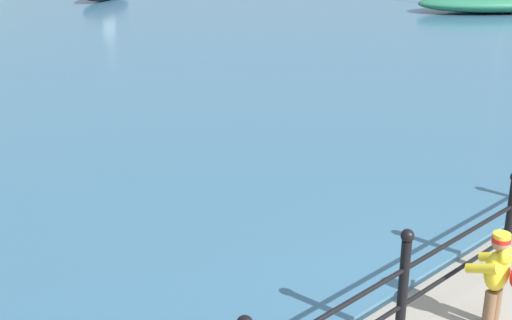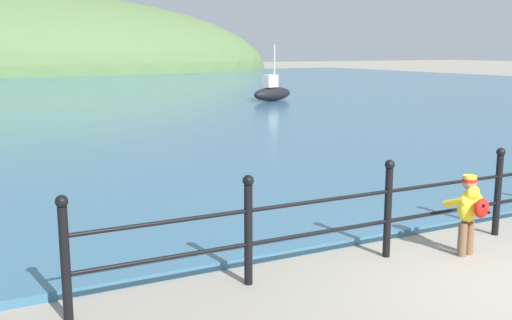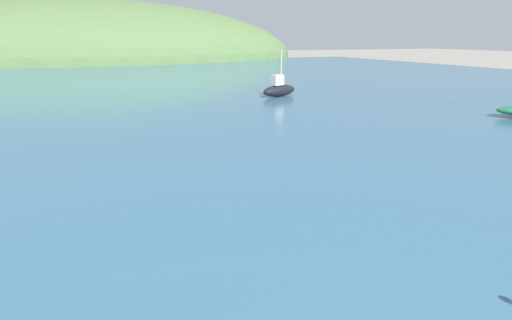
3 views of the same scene
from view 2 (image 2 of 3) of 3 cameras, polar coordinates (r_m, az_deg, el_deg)
water at (r=36.46m, az=-18.99°, el=6.11°), size 80.00×60.00×0.10m
iron_railing at (r=8.04m, az=17.66°, el=-3.36°), size 9.58×0.12×1.21m
child_in_coat at (r=7.73m, az=19.65°, el=-4.31°), size 0.40×0.54×1.00m
boat_twin_mast at (r=28.27m, az=1.55°, el=6.48°), size 2.58×1.61×2.61m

